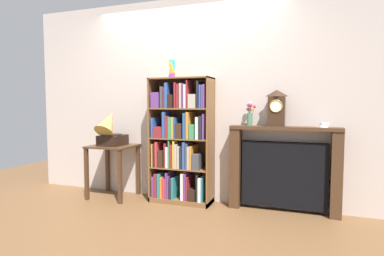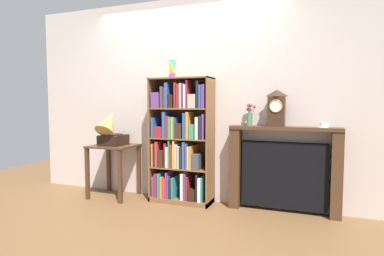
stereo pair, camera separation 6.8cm
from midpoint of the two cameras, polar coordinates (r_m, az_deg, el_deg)
The scene contains 10 objects.
ground_plane at distance 4.10m, azimuth -3.09°, elevation -13.58°, with size 7.93×6.40×0.02m, color brown.
wall_back at distance 4.16m, azimuth 0.58°, elevation 5.00°, with size 4.93×0.08×2.60m, color beige.
bookshelf at distance 4.06m, azimuth -2.59°, elevation -3.01°, with size 0.79×0.32×1.57m.
cup_stack at distance 4.08m, azimuth -4.08°, elevation 10.39°, with size 0.08×0.08×0.22m.
side_table_left at distance 4.45m, azimuth -14.25°, elevation -5.10°, with size 0.57×0.53×0.70m.
gramophone at distance 4.35m, azimuth -14.78°, elevation -0.27°, with size 0.29×0.46×0.51m.
fireplace_mantel at distance 3.89m, azimuth 15.45°, elevation -7.16°, with size 1.24×0.20×0.99m.
mantel_clock at distance 3.80m, azimuth 14.27°, elevation 3.45°, with size 0.19×0.15×0.42m.
flower_vase at distance 3.85m, azimuth 9.72°, elevation 2.39°, with size 0.12×0.13×0.29m.
teacup_with_saucer at distance 3.79m, azimuth 21.77°, elevation 0.47°, with size 0.12×0.11×0.05m.
Camera 1 is at (1.50, -3.60, 1.25)m, focal length 30.07 mm.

